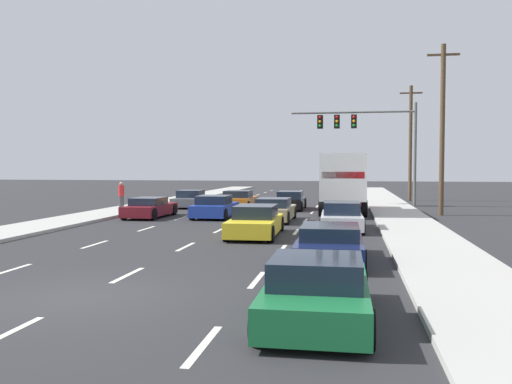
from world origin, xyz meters
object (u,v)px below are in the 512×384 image
object	(u,v)px
car_gray	(191,200)
car_navy	(330,244)
box_truck	(343,180)
car_green	(317,291)
car_blue	(215,207)
car_orange	(239,201)
utility_pole_mid	(442,128)
utility_pole_far	(410,142)
car_white	(342,217)
car_yellow	(256,222)
traffic_signal_mast	(358,128)
car_black	(290,201)
pedestrian_near_corner	(121,195)
car_tan	(274,210)
car_maroon	(150,208)

from	to	relation	value
car_gray	car_navy	world-z (taller)	car_gray
box_truck	car_green	distance (m)	22.85
car_blue	box_truck	bearing A→B (deg)	29.17
car_orange	car_navy	xyz separation A→B (m)	(6.64, -18.72, -0.05)
car_blue	utility_pole_mid	world-z (taller)	utility_pole_mid
box_truck	utility_pole_far	xyz separation A→B (m)	(5.26, 13.20, 2.81)
car_blue	car_white	world-z (taller)	car_white
car_white	car_yellow	bearing A→B (deg)	-140.55
box_truck	traffic_signal_mast	size ratio (longest dim) A/B	0.91
car_black	utility_pole_mid	bearing A→B (deg)	-16.78
car_black	utility_pole_mid	distance (m)	10.45
car_green	utility_pole_mid	xyz separation A→B (m)	(5.78, 22.67, 4.49)
car_orange	pedestrian_near_corner	xyz separation A→B (m)	(-7.17, -2.32, 0.42)
car_orange	car_green	xyz separation A→B (m)	(6.63, -24.98, -0.02)
car_yellow	car_green	bearing A→B (deg)	-74.81
pedestrian_near_corner	car_navy	bearing A→B (deg)	-49.90
car_gray	car_yellow	size ratio (longest dim) A/B	0.87
car_gray	traffic_signal_mast	distance (m)	12.87
car_white	pedestrian_near_corner	size ratio (longest dim) A/B	2.71
car_tan	car_green	distance (m)	17.98
car_tan	car_green	xyz separation A→B (m)	(3.24, -17.68, -0.01)
traffic_signal_mast	car_black	bearing A→B (deg)	-136.94
car_gray	car_orange	distance (m)	3.69
car_blue	car_navy	bearing A→B (deg)	-62.08
traffic_signal_mast	pedestrian_near_corner	xyz separation A→B (m)	(-14.95, -6.86, -4.55)
car_gray	utility_pole_far	size ratio (longest dim) A/B	0.44
car_green	utility_pole_mid	distance (m)	23.82
car_orange	car_black	size ratio (longest dim) A/B	0.93
car_maroon	car_orange	size ratio (longest dim) A/B	1.08
traffic_signal_mast	utility_pole_mid	size ratio (longest dim) A/B	0.90
car_blue	traffic_signal_mast	world-z (taller)	traffic_signal_mast
car_gray	utility_pole_far	distance (m)	19.04
car_navy	utility_pole_mid	xyz separation A→B (m)	(5.77, 16.41, 4.51)
car_maroon	utility_pole_mid	bearing A→B (deg)	14.36
car_green	traffic_signal_mast	world-z (taller)	traffic_signal_mast
car_orange	car_blue	world-z (taller)	car_orange
car_maroon	car_black	distance (m)	9.83
car_maroon	car_white	xyz separation A→B (m)	(10.55, -4.08, 0.05)
car_gray	box_truck	distance (m)	10.94
car_tan	car_white	size ratio (longest dim) A/B	0.93
utility_pole_mid	pedestrian_near_corner	xyz separation A→B (m)	(-19.58, -0.01, -4.05)
car_orange	car_white	distance (m)	12.55
car_black	utility_pole_mid	world-z (taller)	utility_pole_mid
car_yellow	car_green	world-z (taller)	car_yellow
car_tan	utility_pole_far	distance (m)	20.72
car_gray	car_tan	distance (m)	10.83
car_gray	car_black	distance (m)	6.94
car_maroon	utility_pole_far	size ratio (longest dim) A/B	0.47
car_black	car_tan	bearing A→B (deg)	-89.89
car_gray	utility_pole_mid	bearing A→B (deg)	-11.79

